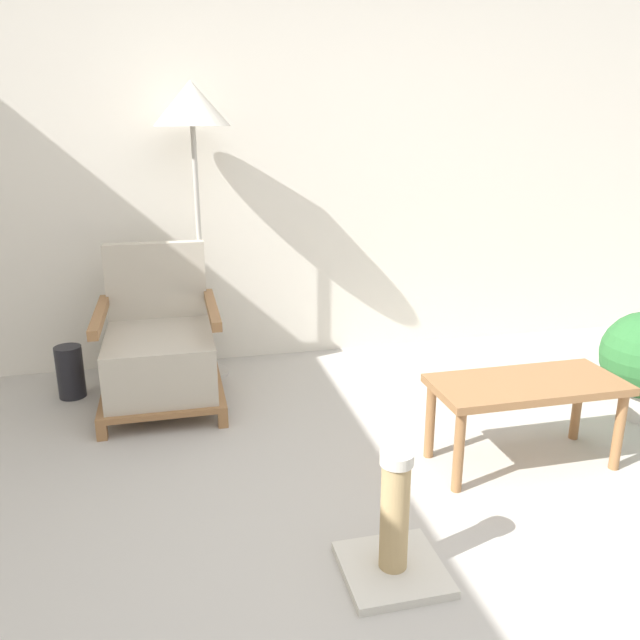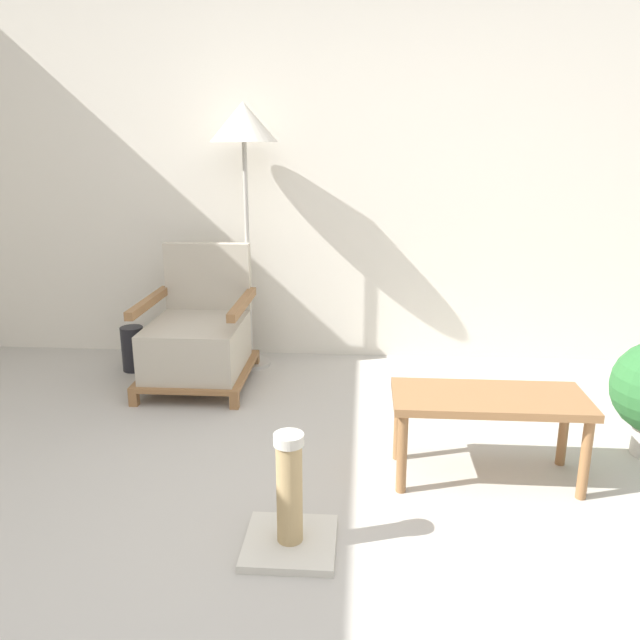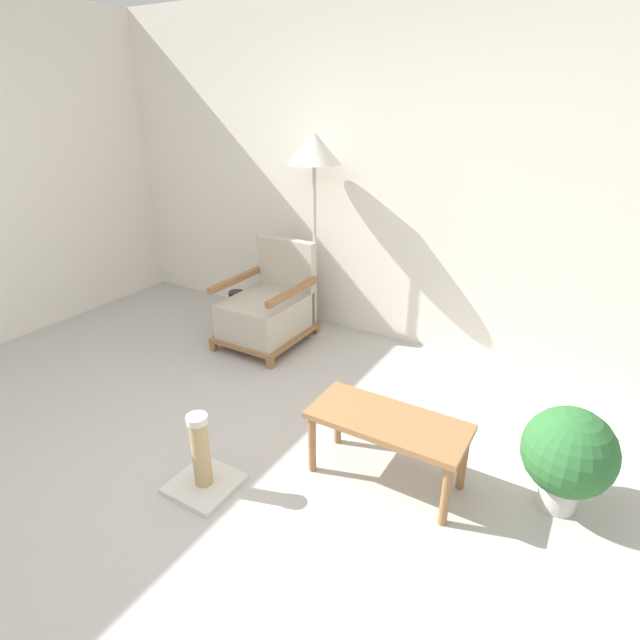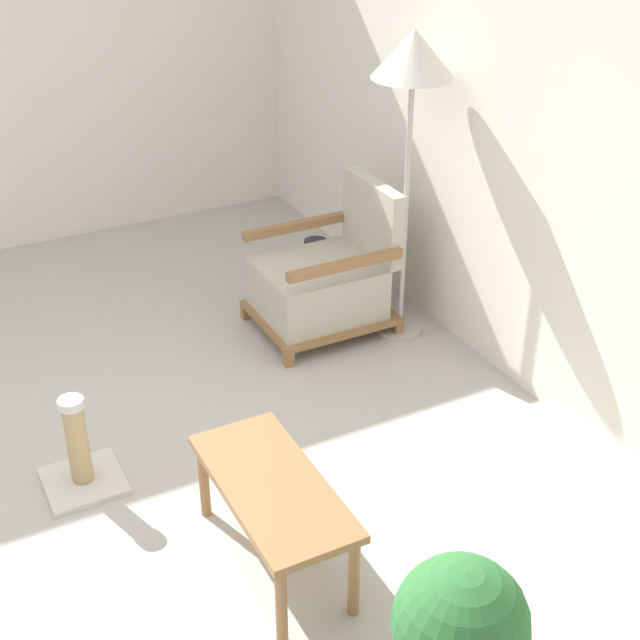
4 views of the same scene
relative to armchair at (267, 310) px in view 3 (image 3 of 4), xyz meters
The scene contains 8 objects.
ground_plane 2.02m from the armchair, 65.26° to the right, with size 14.00×14.00×0.00m, color #B7B2A8.
wall_back 1.49m from the armchair, 37.45° to the left, with size 8.00×0.06×2.70m.
armchair is the anchor object (origin of this frame).
floor_lamp 1.28m from the armchair, 53.81° to the left, with size 0.42×0.42×1.70m.
coffee_table 1.89m from the armchair, 33.79° to the right, with size 0.84×0.37×0.40m.
vase 0.56m from the armchair, 158.54° to the left, with size 0.15×0.15×0.30m, color black.
potted_plant 2.54m from the armchair, 17.78° to the right, with size 0.45×0.45×0.57m.
scratching_post 1.79m from the armchair, 64.89° to the right, with size 0.34×0.34×0.46m.
Camera 3 is at (1.54, -1.28, 1.94)m, focal length 28.00 mm.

